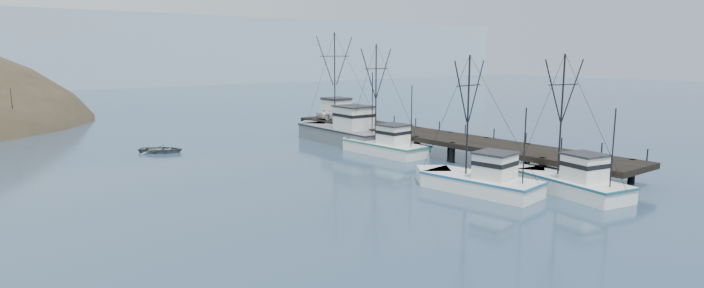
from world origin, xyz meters
The scene contains 10 objects.
ground centered at (0.00, 0.00, 0.00)m, with size 400.00×400.00×0.00m, color navy.
pier centered at (14.00, 16.00, 1.69)m, with size 6.00×44.00×2.00m.
distant_ridge centered at (10.00, 170.00, 0.00)m, with size 360.00×40.00×26.00m, color #9EB2C6.
trawler_near centered at (9.64, -2.40, 0.82)m, with size 5.19×10.81×10.96m.
trawler_mid centered at (4.34, 2.12, 0.82)m, with size 4.93×10.99×10.87m.
trawler_far centered at (9.33, 19.05, 0.82)m, with size 4.40×11.75×11.93m.
work_vessel centered at (10.30, 27.54, 1.23)m, with size 5.07×16.12×13.44m.
pier_shed centered at (14.11, 34.00, 3.42)m, with size 3.00×3.20×2.80m.
pickup_truck centered at (13.93, 33.85, 2.71)m, with size 2.35×5.09×1.41m, color silver.
motorboat centered at (-9.37, 34.06, 0.00)m, with size 3.37×4.71×0.98m, color #565C60.
Camera 1 is at (-28.83, -24.87, 10.67)m, focal length 28.00 mm.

